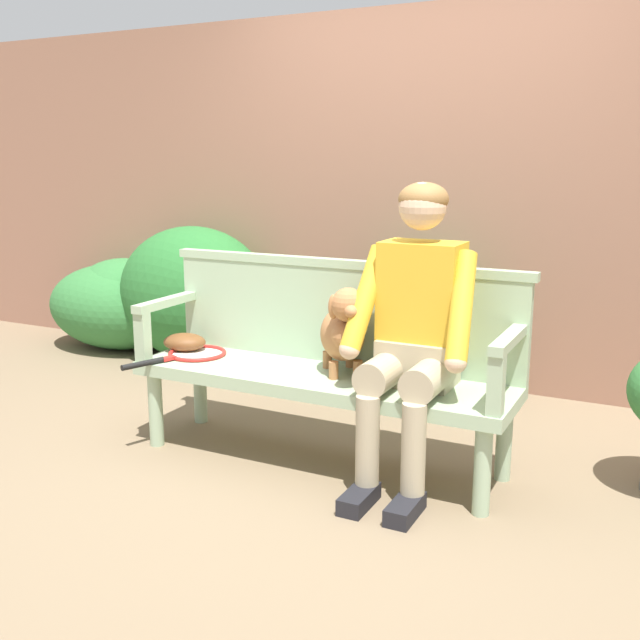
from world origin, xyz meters
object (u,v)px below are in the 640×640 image
Objects in this scene: dog_on_bench at (344,330)px; tennis_racket at (193,354)px; person_seated at (414,325)px; baseball_glove at (185,342)px; garden_bench at (320,385)px.

tennis_racket is (-0.81, -0.04, -0.20)m from dog_on_bench.
person_seated is at bearing 0.50° from tennis_racket.
dog_on_bench is at bearing 3.12° from tennis_racket.
person_seated is at bearing -5.64° from dog_on_bench.
tennis_racket is 0.12m from baseball_glove.
baseball_glove is (-1.25, 0.06, -0.23)m from person_seated.
garden_bench is 0.70m from tennis_racket.
dog_on_bench is at bearing -15.67° from baseball_glove.
person_seated is 2.24× the size of tennis_racket.
person_seated reaches higher than dog_on_bench.
person_seated is 0.35m from dog_on_bench.
person_seated is 3.10× the size of dog_on_bench.
garden_bench is at bearing 178.70° from person_seated.
dog_on_bench is 1.91× the size of baseball_glove.
garden_bench is 0.81m from baseball_glove.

